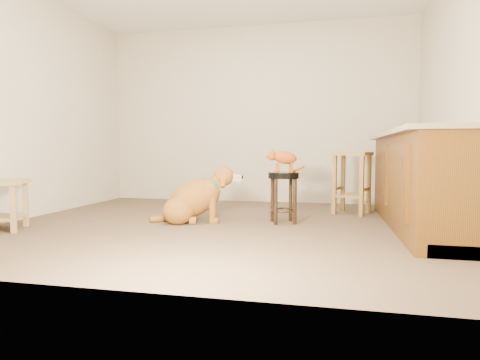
% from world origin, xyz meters
% --- Properties ---
extents(floor, '(4.50, 4.00, 0.01)m').
position_xyz_m(floor, '(0.00, 0.00, 0.00)').
color(floor, '#4E3E2B').
rests_on(floor, ground).
extents(room_shell, '(4.54, 4.04, 2.62)m').
position_xyz_m(room_shell, '(0.00, 0.00, 1.68)').
color(room_shell, '#BBB096').
rests_on(room_shell, ground).
extents(cabinet_run, '(0.70, 2.56, 0.94)m').
position_xyz_m(cabinet_run, '(1.94, 0.30, 0.44)').
color(cabinet_run, '#50300E').
rests_on(cabinet_run, ground).
extents(padded_stool, '(0.34, 0.34, 0.53)m').
position_xyz_m(padded_stool, '(0.60, 0.25, 0.38)').
color(padded_stool, black).
rests_on(padded_stool, ground).
extents(wood_stool, '(0.51, 0.51, 0.74)m').
position_xyz_m(wood_stool, '(1.33, 1.07, 0.39)').
color(wood_stool, brown).
rests_on(wood_stool, ground).
extents(golden_retriever, '(0.97, 0.58, 0.63)m').
position_xyz_m(golden_retriever, '(-0.34, 0.10, 0.24)').
color(golden_retriever, brown).
rests_on(golden_retriever, ground).
extents(tabby_kitten, '(0.39, 0.25, 0.27)m').
position_xyz_m(tabby_kitten, '(0.59, 0.25, 0.68)').
color(tabby_kitten, '#8D390E').
rests_on(tabby_kitten, padded_stool).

